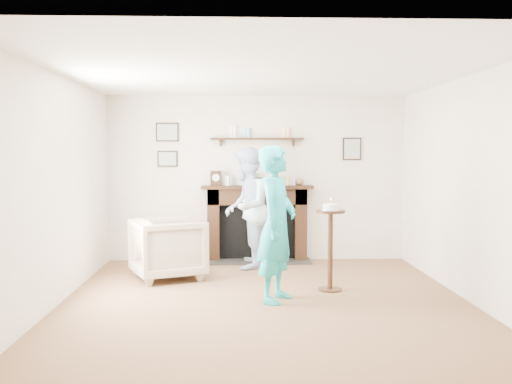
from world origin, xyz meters
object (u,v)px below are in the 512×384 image
at_px(armchair, 169,278).
at_px(man, 246,267).
at_px(pedestal_table, 330,234).
at_px(woman, 276,301).

xyz_separation_m(armchair, man, (1.03, 0.67, 0.00)).
xyz_separation_m(armchair, pedestal_table, (2.01, -0.72, 0.68)).
height_order(man, woman, woman).
relative_size(man, pedestal_table, 1.56).
bearing_deg(man, woman, 18.20).
relative_size(armchair, pedestal_table, 0.79).
relative_size(woman, pedestal_table, 1.56).
height_order(woman, pedestal_table, pedestal_table).
xyz_separation_m(armchair, woman, (1.33, -1.17, 0.00)).
bearing_deg(pedestal_table, man, 125.14).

